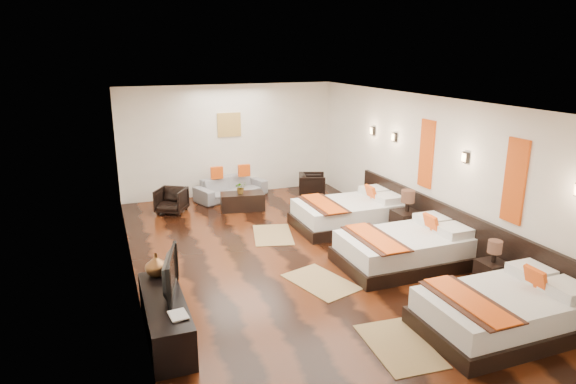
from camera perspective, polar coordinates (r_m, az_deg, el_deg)
name	(u,v)px	position (r m, az deg, el deg)	size (l,w,h in m)	color
floor	(299,263)	(8.82, 1.32, -8.15)	(5.50, 9.50, 0.01)	black
ceiling	(300,102)	(8.09, 1.44, 10.27)	(5.50, 9.50, 0.01)	white
back_wall	(229,140)	(12.77, -6.74, 5.91)	(5.50, 0.01, 2.80)	silver
left_wall	(129,204)	(7.78, -17.75, -1.27)	(0.01, 9.50, 2.80)	silver
right_wall	(436,173)	(9.70, 16.61, 2.16)	(0.01, 9.50, 2.80)	silver
headboard_panel	(458,235)	(9.35, 18.90, -4.65)	(0.08, 6.60, 0.90)	black
bed_near	(504,311)	(7.31, 23.51, -12.45)	(2.17, 1.37, 0.83)	black
bed_mid	(405,249)	(8.89, 13.32, -6.34)	(2.24, 1.41, 0.86)	black
bed_far	(349,213)	(10.56, 7.07, -2.45)	(2.23, 1.40, 0.85)	black
nightstand_a	(492,272)	(8.45, 22.36, -8.46)	(0.40, 0.40, 0.80)	black
nightstand_b	(406,221)	(10.12, 13.42, -3.28)	(0.50, 0.50, 0.98)	black
jute_mat_near	(399,346)	(6.72, 12.65, -16.82)	(0.75, 1.20, 0.01)	#93774B
jute_mat_mid	(321,282)	(8.15, 3.79, -10.26)	(0.75, 1.20, 0.01)	#93774B
jute_mat_far	(273,235)	(10.09, -1.76, -4.92)	(0.75, 1.20, 0.01)	#93774B
tv_console	(165,318)	(6.80, -13.90, -13.84)	(0.50, 1.80, 0.55)	black
tv	(165,274)	(6.69, -13.94, -9.11)	(0.94, 0.12, 0.54)	black
book	(170,317)	(6.21, -13.43, -13.82)	(0.21, 0.28, 0.03)	black
figurine	(156,265)	(7.26, -14.88, -8.06)	(0.31, 0.31, 0.33)	brown
sofa	(231,188)	(12.61, -6.55, 0.51)	(1.82, 0.71, 0.53)	gray
armchair_left	(172,200)	(11.68, -13.22, -0.96)	(0.62, 0.63, 0.58)	black
armchair_right	(312,185)	(12.64, 2.78, 0.79)	(0.64, 0.66, 0.60)	black
coffee_table	(243,201)	(11.66, -5.24, -1.08)	(1.00, 0.50, 0.40)	black
table_plant	(241,187)	(11.54, -5.44, 0.53)	(0.27, 0.23, 0.30)	#2A5A1E
orange_panel_a	(515,181)	(8.24, 24.59, 1.14)	(0.04, 0.40, 1.30)	#D86014
orange_panel_b	(426,154)	(9.86, 15.61, 4.24)	(0.04, 0.40, 1.30)	#D86014
sconce_mid	(465,157)	(8.97, 19.67, 3.76)	(0.07, 0.12, 0.18)	black
sconce_far	(394,137)	(10.70, 12.09, 6.18)	(0.07, 0.12, 0.18)	black
sconce_lounge	(372,131)	(11.46, 9.66, 6.93)	(0.07, 0.12, 0.18)	black
gold_artwork	(229,125)	(12.69, -6.78, 7.68)	(0.60, 0.04, 0.60)	#AD873F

